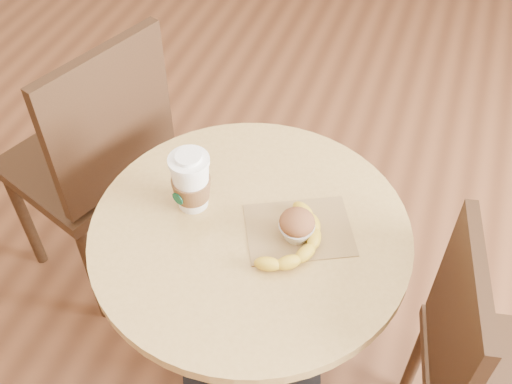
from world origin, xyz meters
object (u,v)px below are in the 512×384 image
coffee_cup (191,183)px  banana (296,239)px  cafe_table (251,278)px  chair_right (484,373)px  muffin (297,225)px  chair_left (96,159)px

coffee_cup → banana: size_ratio=0.68×
cafe_table → chair_right: 0.60m
coffee_cup → muffin: 0.26m
muffin → banana: size_ratio=0.35×
coffee_cup → muffin: size_ratio=1.92×
banana → chair_left: bearing=173.0°
chair_right → banana: size_ratio=3.77×
chair_left → muffin: (0.71, -0.26, 0.25)m
chair_left → banana: 0.80m
chair_right → muffin: bearing=74.4°
muffin → banana: 0.03m
muffin → chair_left: bearing=160.0°
cafe_table → coffee_cup: 0.31m
cafe_table → coffee_cup: (-0.15, 0.03, 0.27)m
chair_right → muffin: size_ratio=10.70×
banana → cafe_table: bearing=-171.4°
chair_left → coffee_cup: bearing=82.0°
cafe_table → chair_left: size_ratio=0.77×
chair_left → muffin: bearing=90.4°
chair_right → coffee_cup: bearing=74.8°
cafe_table → coffee_cup: bearing=170.5°
cafe_table → coffee_cup: size_ratio=4.77×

